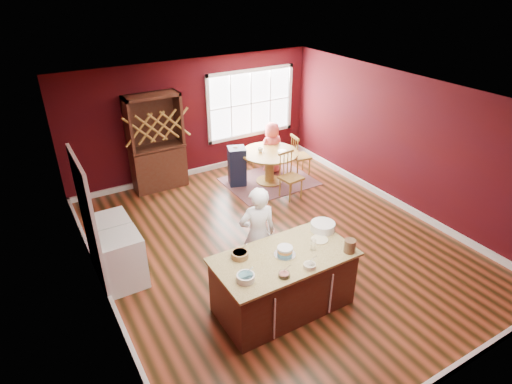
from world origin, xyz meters
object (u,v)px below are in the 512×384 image
baker (257,235)px  high_chair (237,165)px  dining_table (270,161)px  layer_cake (285,251)px  kitchen_island (283,283)px  dryer (112,241)px  chair_south (291,176)px  washer (123,261)px  seated_woman (272,148)px  chair_north (263,146)px  hutch (156,143)px  toddler (233,151)px  chair_east (301,155)px

baker → high_chair: bearing=-100.8°
baker → dining_table: bearing=-113.3°
baker → layer_cake: size_ratio=5.32×
kitchen_island → dryer: bearing=128.3°
chair_south → washer: 4.00m
kitchen_island → dining_table: (2.03, 3.58, 0.10)m
seated_woman → chair_north: bearing=-85.8°
hutch → washer: 3.42m
toddler → dryer: size_ratio=0.30×
baker → dryer: size_ratio=1.85×
chair_east → chair_north: bearing=42.1°
chair_east → washer: bearing=119.5°
layer_cake → toddler: 4.11m
baker → toddler: (1.25, 3.15, -0.00)m
dining_table → baker: bearing=-125.5°
chair_east → seated_woman: size_ratio=0.80×
dryer → washer: bearing=-90.0°
kitchen_island → high_chair: high_chair is taller
baker → dryer: (-1.87, 1.56, -0.38)m
baker → chair_north: (2.32, 3.62, -0.27)m
layer_cake → high_chair: layer_cake is taller
chair_east → high_chair: size_ratio=1.07×
high_chair → chair_east: bearing=7.8°
chair_east → toddler: bearing=85.5°
dining_table → hutch: 2.54m
dining_table → toddler: 0.87m
dining_table → toddler: toddler is taller
chair_south → toddler: size_ratio=3.97×
chair_east → hutch: 3.35m
hutch → dining_table: bearing=-25.1°
chair_east → dryer: size_ratio=1.14×
baker → seated_woman: 4.02m
seated_woman → toddler: size_ratio=4.80×
chair_east → high_chair: bearing=87.5°
hutch → chair_east: bearing=-18.8°
seated_woman → high_chair: size_ratio=1.33×
toddler → washer: (-3.12, -2.24, -0.37)m
layer_cake → seated_woman: (2.36, 4.01, -0.36)m
high_chair → toddler: (-0.06, 0.07, 0.34)m
chair_north → dryer: bearing=-9.5°
high_chair → hutch: bearing=171.7°
layer_cake → hutch: size_ratio=0.14×
toddler → dryer: (-3.12, -1.60, -0.37)m
dining_table → hutch: size_ratio=0.61×
kitchen_island → chair_east: bearing=50.9°
dining_table → layer_cake: 4.11m
high_chair → dryer: size_ratio=1.06×
baker → washer: 2.12m
chair_north → hutch: (-2.57, 0.24, 0.52)m
chair_north → toddler: (-1.07, -0.46, 0.26)m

